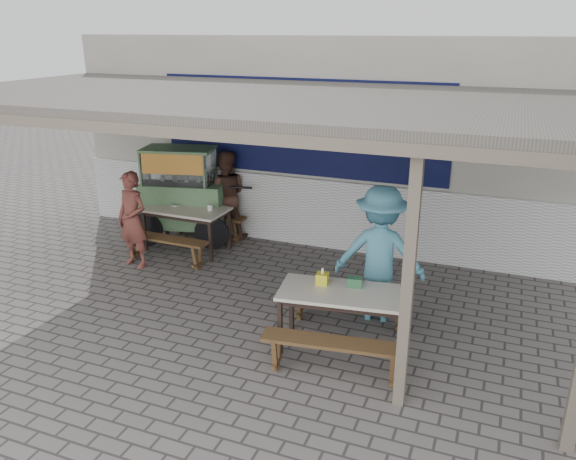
% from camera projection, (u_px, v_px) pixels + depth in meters
% --- Properties ---
extents(ground, '(60.00, 60.00, 0.00)m').
position_uv_depth(ground, '(233.00, 321.00, 7.34)').
color(ground, '#635D5A').
rests_on(ground, ground).
extents(back_wall, '(9.00, 1.28, 3.50)m').
position_uv_depth(back_wall, '(321.00, 142.00, 9.89)').
color(back_wall, beige).
rests_on(back_wall, ground).
extents(warung_roof, '(9.00, 4.21, 2.81)m').
position_uv_depth(warung_roof, '(258.00, 102.00, 7.20)').
color(warung_roof, '#56504A').
rests_on(warung_roof, ground).
extents(table_left, '(1.42, 0.78, 0.75)m').
position_uv_depth(table_left, '(186.00, 212.00, 9.47)').
color(table_left, beige).
rests_on(table_left, ground).
extents(bench_left_street, '(1.51, 0.32, 0.45)m').
position_uv_depth(bench_left_street, '(165.00, 244.00, 9.01)').
color(bench_left_street, brown).
rests_on(bench_left_street, ground).
extents(bench_left_wall, '(1.51, 0.32, 0.45)m').
position_uv_depth(bench_left_wall, '(207.00, 220.00, 10.16)').
color(bench_left_wall, brown).
rests_on(bench_left_wall, ground).
extents(table_right, '(1.56, 0.90, 0.75)m').
position_uv_depth(table_right, '(343.00, 297.00, 6.49)').
color(table_right, beige).
rests_on(table_right, ground).
extents(bench_right_street, '(1.60, 0.49, 0.45)m').
position_uv_depth(bench_right_street, '(334.00, 350.00, 6.05)').
color(bench_right_street, brown).
rests_on(bench_right_street, ground).
extents(bench_right_wall, '(1.60, 0.49, 0.45)m').
position_uv_depth(bench_right_wall, '(349.00, 300.00, 7.16)').
color(bench_right_wall, brown).
rests_on(bench_right_wall, ground).
extents(vendor_cart, '(1.99, 1.15, 1.67)m').
position_uv_depth(vendor_cart, '(183.00, 191.00, 9.86)').
color(vendor_cart, '#648A5C').
rests_on(vendor_cart, ground).
extents(patron_street_side, '(0.62, 0.46, 1.54)m').
position_uv_depth(patron_street_side, '(133.00, 220.00, 8.80)').
color(patron_street_side, brown).
rests_on(patron_street_side, ground).
extents(patron_wall_side, '(0.94, 0.85, 1.60)m').
position_uv_depth(patron_wall_side, '(226.00, 195.00, 9.99)').
color(patron_wall_side, '#4D3126').
rests_on(patron_wall_side, ground).
extents(patron_right_table, '(1.24, 0.81, 1.79)m').
position_uv_depth(patron_right_table, '(380.00, 254.00, 7.14)').
color(patron_right_table, teal).
rests_on(patron_right_table, ground).
extents(tissue_box, '(0.15, 0.15, 0.14)m').
position_uv_depth(tissue_box, '(322.00, 279.00, 6.63)').
color(tissue_box, gold).
rests_on(tissue_box, table_right).
extents(donation_box, '(0.19, 0.14, 0.11)m').
position_uv_depth(donation_box, '(355.00, 282.00, 6.57)').
color(donation_box, '#2D663D').
rests_on(donation_box, table_right).
extents(condiment_jar, '(0.09, 0.09, 0.10)m').
position_uv_depth(condiment_jar, '(210.00, 208.00, 9.32)').
color(condiment_jar, white).
rests_on(condiment_jar, table_left).
extents(condiment_bowl, '(0.22, 0.22, 0.04)m').
position_uv_depth(condiment_bowl, '(176.00, 205.00, 9.55)').
color(condiment_bowl, silver).
rests_on(condiment_bowl, table_left).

